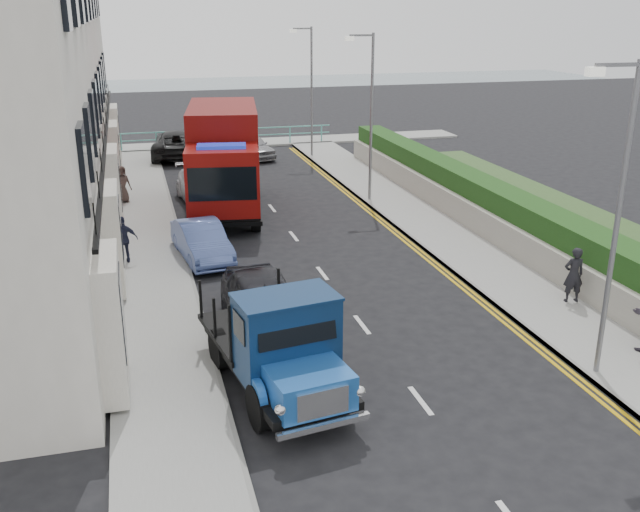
{
  "coord_description": "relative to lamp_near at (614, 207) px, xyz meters",
  "views": [
    {
      "loc": [
        -5.55,
        -14.34,
        7.96
      ],
      "look_at": [
        -0.68,
        3.77,
        1.4
      ],
      "focal_mm": 40.0,
      "sensor_mm": 36.0,
      "label": 1
    }
  ],
  "objects": [
    {
      "name": "seafront_car_right",
      "position": [
        -3.21,
        26.66,
        -3.33
      ],
      "size": [
        2.54,
        4.17,
        1.33
      ],
      "primitive_type": "imported",
      "rotation": [
        0.0,
        0.0,
        0.27
      ],
      "color": "#98989C",
      "rests_on": "ground"
    },
    {
      "name": "pavement_east",
      "position": [
        1.12,
        11.0,
        -3.94
      ],
      "size": [
        2.6,
        38.0,
        0.12
      ],
      "primitive_type": "cube",
      "color": "gray",
      "rests_on": "ground"
    },
    {
      "name": "seafront_railing",
      "position": [
        -4.18,
        30.2,
        -3.42
      ],
      "size": [
        13.0,
        0.08,
        1.11
      ],
      "color": "#59B2A5",
      "rests_on": "ground"
    },
    {
      "name": "promenade",
      "position": [
        -4.18,
        31.0,
        -3.94
      ],
      "size": [
        30.0,
        2.5,
        0.12
      ],
      "primitive_type": "cube",
      "color": "gray",
      "rests_on": "ground"
    },
    {
      "name": "lamp_near",
      "position": [
        0.0,
        0.0,
        0.0
      ],
      "size": [
        1.23,
        0.18,
        7.0
      ],
      "color": "slate",
      "rests_on": "ground"
    },
    {
      "name": "bedford_lorry",
      "position": [
        -6.96,
        0.83,
        -2.88
      ],
      "size": [
        2.74,
        5.33,
        2.42
      ],
      "rotation": [
        0.0,
        0.0,
        0.15
      ],
      "color": "black",
      "rests_on": "ground"
    },
    {
      "name": "ground",
      "position": [
        -4.18,
        2.0,
        -4.0
      ],
      "size": [
        120.0,
        120.0,
        0.0
      ],
      "primitive_type": "plane",
      "color": "black",
      "rests_on": "ground"
    },
    {
      "name": "red_lorry",
      "position": [
        -6.06,
        16.35,
        -1.78
      ],
      "size": [
        3.83,
        8.25,
        4.16
      ],
      "rotation": [
        0.0,
        0.0,
        -0.15
      ],
      "color": "black",
      "rests_on": "ground"
    },
    {
      "name": "parked_car_front",
      "position": [
        -6.78,
        4.14,
        -3.21
      ],
      "size": [
        1.85,
        4.61,
        1.57
      ],
      "primitive_type": "imported",
      "rotation": [
        0.0,
        0.0,
        0.0
      ],
      "color": "black",
      "rests_on": "ground"
    },
    {
      "name": "sea_plane",
      "position": [
        -4.18,
        62.0,
        -4.0
      ],
      "size": [
        120.0,
        120.0,
        0.0
      ],
      "primitive_type": "plane",
      "color": "slate",
      "rests_on": "ground"
    },
    {
      "name": "pavement_west",
      "position": [
        -9.38,
        11.0,
        -3.94
      ],
      "size": [
        2.4,
        38.0,
        0.12
      ],
      "primitive_type": "cube",
      "color": "gray",
      "rests_on": "ground"
    },
    {
      "name": "terrace_west",
      "position": [
        -13.65,
        15.0,
        3.17
      ],
      "size": [
        6.31,
        30.2,
        14.25
      ],
      "color": "white",
      "rests_on": "ground"
    },
    {
      "name": "lamp_far",
      "position": [
        0.0,
        26.0,
        0.0
      ],
      "size": [
        1.23,
        0.18,
        7.0
      ],
      "color": "slate",
      "rests_on": "ground"
    },
    {
      "name": "lamp_mid",
      "position": [
        0.0,
        16.0,
        0.0
      ],
      "size": [
        1.23,
        0.18,
        7.0
      ],
      "color": "slate",
      "rests_on": "ground"
    },
    {
      "name": "pedestrian_east_near",
      "position": [
        1.92,
        3.73,
        -3.08
      ],
      "size": [
        0.63,
        0.46,
        1.6
      ],
      "primitive_type": "imported",
      "rotation": [
        0.0,
        0.0,
        3.01
      ],
      "color": "black",
      "rests_on": "pavement_east"
    },
    {
      "name": "garden_east",
      "position": [
        3.03,
        11.0,
        -3.1
      ],
      "size": [
        1.45,
        28.0,
        1.75
      ],
      "color": "#B2AD9E",
      "rests_on": "ground"
    },
    {
      "name": "parked_car_mid",
      "position": [
        -7.68,
        10.32,
        -3.37
      ],
      "size": [
        1.84,
        3.98,
        1.26
      ],
      "primitive_type": "imported",
      "rotation": [
        0.0,
        0.0,
        0.13
      ],
      "color": "#4C60A4",
      "rests_on": "ground"
    },
    {
      "name": "pedestrian_west_far",
      "position": [
        -10.18,
        18.22,
        -3.1
      ],
      "size": [
        0.9,
        0.75,
        1.56
      ],
      "primitive_type": "imported",
      "rotation": [
        0.0,
        0.0,
        0.4
      ],
      "color": "#453731",
      "rests_on": "pavement_west"
    },
    {
      "name": "pedestrian_west_near",
      "position": [
        -10.18,
        10.37,
        -3.1
      ],
      "size": [
        0.93,
        0.44,
        1.55
      ],
      "primitive_type": "imported",
      "rotation": [
        0.0,
        0.0,
        3.21
      ],
      "color": "#1C1F33",
      "rests_on": "pavement_west"
    },
    {
      "name": "seafront_car_left",
      "position": [
        -7.14,
        27.89,
        -3.23
      ],
      "size": [
        3.23,
        5.77,
        1.53
      ],
      "primitive_type": "imported",
      "rotation": [
        0.0,
        0.0,
        3.01
      ],
      "color": "black",
      "rests_on": "ground"
    },
    {
      "name": "parked_car_rear",
      "position": [
        -6.78,
        17.52,
        -3.29
      ],
      "size": [
        2.39,
        5.04,
        1.42
      ],
      "primitive_type": "imported",
      "rotation": [
        0.0,
        0.0,
        0.08
      ],
      "color": "silver",
      "rests_on": "ground"
    }
  ]
}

